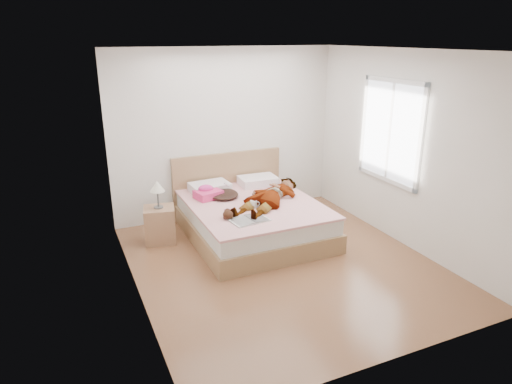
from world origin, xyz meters
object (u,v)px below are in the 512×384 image
(plush_toy, at_px, (228,214))
(coffee_mug, at_px, (254,204))
(phone, at_px, (227,185))
(bed, at_px, (251,216))
(towel, at_px, (208,193))
(magazine, at_px, (249,220))
(nightstand, at_px, (160,222))
(woman, at_px, (270,193))

(plush_toy, bearing_deg, coffee_mug, 24.83)
(phone, height_order, bed, bed)
(towel, distance_m, coffee_mug, 0.78)
(phone, height_order, coffee_mug, phone)
(towel, bearing_deg, magazine, -78.17)
(towel, bearing_deg, nightstand, -172.85)
(towel, xyz_separation_m, nightstand, (-0.74, -0.09, -0.29))
(nightstand, bearing_deg, bed, -12.06)
(phone, xyz_separation_m, towel, (-0.28, 0.07, -0.11))
(woman, distance_m, towel, 0.91)
(magazine, height_order, coffee_mug, coffee_mug)
(woman, bearing_deg, phone, -167.68)
(phone, distance_m, coffee_mug, 0.61)
(woman, bearing_deg, nightstand, -142.83)
(coffee_mug, distance_m, plush_toy, 0.51)
(phone, relative_size, plush_toy, 0.44)
(bed, relative_size, magazine, 4.05)
(woman, bearing_deg, bed, -151.00)
(towel, xyz_separation_m, plush_toy, (-0.01, -0.85, -0.02))
(coffee_mug, relative_size, nightstand, 0.16)
(coffee_mug, bearing_deg, bed, 75.03)
(coffee_mug, bearing_deg, towel, 125.18)
(towel, height_order, magazine, towel)
(woman, relative_size, nightstand, 1.80)
(magazine, relative_size, plush_toy, 2.30)
(coffee_mug, height_order, nightstand, nightstand)
(phone, distance_m, magazine, 0.98)
(phone, relative_size, bed, 0.05)
(phone, xyz_separation_m, nightstand, (-1.02, -0.03, -0.40))
(bed, bearing_deg, woman, -21.98)
(nightstand, bearing_deg, phone, 1.48)
(woman, distance_m, nightstand, 1.60)
(woman, distance_m, coffee_mug, 0.38)
(towel, relative_size, magazine, 0.81)
(towel, bearing_deg, woman, -30.86)
(magazine, distance_m, coffee_mug, 0.46)
(nightstand, bearing_deg, plush_toy, -46.09)
(bed, relative_size, nightstand, 2.34)
(coffee_mug, xyz_separation_m, nightstand, (-1.19, 0.55, -0.27))
(woman, xyz_separation_m, phone, (-0.50, 0.40, 0.08))
(bed, distance_m, coffee_mug, 0.41)
(coffee_mug, xyz_separation_m, plush_toy, (-0.46, -0.21, 0.01))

